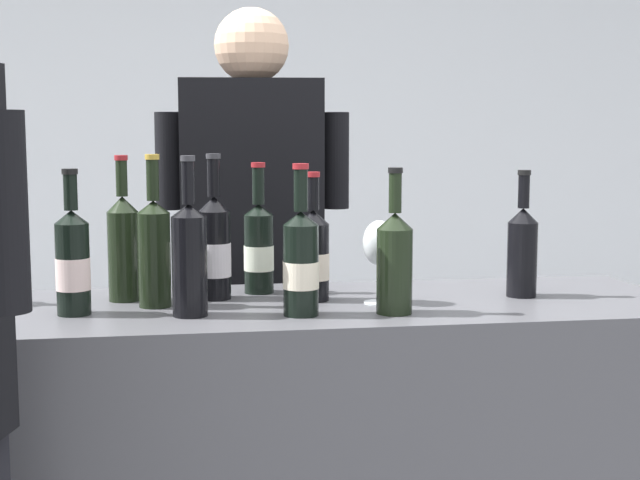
{
  "coord_description": "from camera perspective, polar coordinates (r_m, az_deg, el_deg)",
  "views": [
    {
      "loc": [
        -0.13,
        -2.1,
        1.38
      ],
      "look_at": [
        0.2,
        0.0,
        1.12
      ],
      "focal_mm": 51.12,
      "sensor_mm": 36.0,
      "label": 1
    }
  ],
  "objects": [
    {
      "name": "person_server",
      "position": [
        2.73,
        -4.15,
        -4.33
      ],
      "size": [
        0.56,
        0.28,
        1.73
      ],
      "color": "black",
      "rests_on": "ground_plane"
    },
    {
      "name": "wine_bottle_5",
      "position": [
        2.01,
        -8.18,
        -1.0
      ],
      "size": [
        0.08,
        0.08,
        0.35
      ],
      "color": "black",
      "rests_on": "counter"
    },
    {
      "name": "wine_bottle_6",
      "position": [
        2.22,
        -12.21,
        -0.31
      ],
      "size": [
        0.07,
        0.07,
        0.35
      ],
      "color": "black",
      "rests_on": "counter"
    },
    {
      "name": "wine_bottle_2",
      "position": [
        2.28,
        -3.85,
        -0.42
      ],
      "size": [
        0.08,
        0.08,
        0.33
      ],
      "color": "black",
      "rests_on": "counter"
    },
    {
      "name": "wine_bottle_0",
      "position": [
        2.13,
        -10.34,
        -0.57
      ],
      "size": [
        0.07,
        0.07,
        0.35
      ],
      "color": "black",
      "rests_on": "counter"
    },
    {
      "name": "wine_bottle_8",
      "position": [
        2.21,
        -6.62,
        -0.46
      ],
      "size": [
        0.08,
        0.08,
        0.35
      ],
      "color": "black",
      "rests_on": "counter"
    },
    {
      "name": "wine_bottle_1",
      "position": [
        2.08,
        -15.22,
        -1.32
      ],
      "size": [
        0.08,
        0.08,
        0.32
      ],
      "color": "black",
      "rests_on": "counter"
    },
    {
      "name": "wine_bottle_9",
      "position": [
        2.03,
        4.69,
        -1.22
      ],
      "size": [
        0.08,
        0.08,
        0.33
      ],
      "color": "black",
      "rests_on": "counter"
    },
    {
      "name": "wine_bottle_7",
      "position": [
        2.0,
        -1.2,
        -1.37
      ],
      "size": [
        0.08,
        0.08,
        0.33
      ],
      "color": "black",
      "rests_on": "counter"
    },
    {
      "name": "wine_bottle_3",
      "position": [
        2.28,
        12.55,
        -0.53
      ],
      "size": [
        0.07,
        0.07,
        0.31
      ],
      "color": "black",
      "rests_on": "counter"
    },
    {
      "name": "wine_glass",
      "position": [
        2.14,
        3.73,
        -0.37
      ],
      "size": [
        0.08,
        0.08,
        0.2
      ],
      "color": "silver",
      "rests_on": "counter"
    },
    {
      "name": "wine_bottle_4",
      "position": [
        2.17,
        -0.42,
        -0.95
      ],
      "size": [
        0.08,
        0.08,
        0.31
      ],
      "color": "black",
      "rests_on": "counter"
    },
    {
      "name": "wall_back",
      "position": [
        4.7,
        -7.38,
        7.12
      ],
      "size": [
        8.0,
        0.1,
        2.8
      ],
      "primitive_type": "cube",
      "color": "silver",
      "rests_on": "ground_plane"
    }
  ]
}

